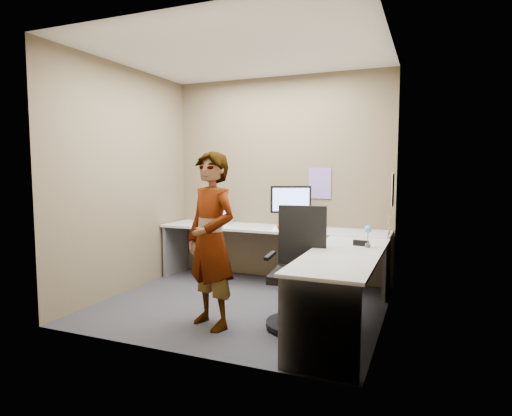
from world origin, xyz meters
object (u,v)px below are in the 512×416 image
at_px(monitor, 291,202).
at_px(person, 211,240).
at_px(office_chair, 299,279).
at_px(desk, 290,249).

relative_size(monitor, person, 0.29).
height_order(monitor, office_chair, monitor).
xyz_separation_m(monitor, office_chair, (0.49, -1.27, -0.62)).
relative_size(office_chair, person, 0.68).
relative_size(desk, person, 1.81).
height_order(desk, person, person).
height_order(desk, monitor, monitor).
distance_m(desk, monitor, 0.75).
height_order(desk, office_chair, office_chair).
xyz_separation_m(desk, person, (-0.43, -1.05, 0.24)).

